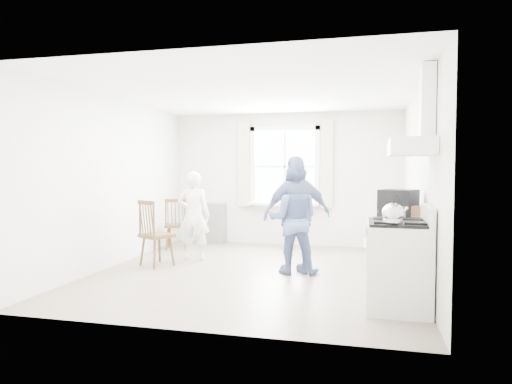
# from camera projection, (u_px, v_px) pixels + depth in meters

# --- Properties ---
(room_shell) EXTENTS (4.62, 5.12, 2.64)m
(room_shell) POSITION_uv_depth(u_px,v_px,m) (255.00, 183.00, 6.60)
(room_shell) COLOR gray
(room_shell) RESTS_ON ground
(window_assembly) EXTENTS (1.88, 0.24, 1.70)m
(window_assembly) POSITION_uv_depth(u_px,v_px,m) (285.00, 171.00, 8.96)
(window_assembly) COLOR white
(window_assembly) RESTS_ON room_shell
(range_hood) EXTENTS (0.45, 0.76, 0.94)m
(range_hood) POSITION_uv_depth(u_px,v_px,m) (416.00, 132.00, 4.77)
(range_hood) COLOR white
(range_hood) RESTS_ON room_shell
(shelf_unit) EXTENTS (0.40, 0.30, 0.80)m
(shelf_unit) POSITION_uv_depth(u_px,v_px,m) (215.00, 223.00, 9.23)
(shelf_unit) COLOR gray
(shelf_unit) RESTS_ON ground
(gas_stove) EXTENTS (0.68, 0.76, 1.12)m
(gas_stove) POSITION_uv_depth(u_px,v_px,m) (398.00, 265.00, 4.88)
(gas_stove) COLOR silver
(gas_stove) RESTS_ON ground
(kettle) EXTENTS (0.22, 0.22, 0.31)m
(kettle) POSITION_uv_depth(u_px,v_px,m) (393.00, 214.00, 4.64)
(kettle) COLOR silver
(kettle) RESTS_ON gas_stove
(low_cabinet) EXTENTS (0.50, 0.55, 0.90)m
(low_cabinet) POSITION_uv_depth(u_px,v_px,m) (400.00, 256.00, 5.54)
(low_cabinet) COLOR white
(low_cabinet) RESTS_ON ground
(stereo_stack) EXTENTS (0.51, 0.49, 0.36)m
(stereo_stack) POSITION_uv_depth(u_px,v_px,m) (398.00, 204.00, 5.54)
(stereo_stack) COLOR black
(stereo_stack) RESTS_ON low_cabinet
(cardboard_box) EXTENTS (0.32, 0.27, 0.17)m
(cardboard_box) POSITION_uv_depth(u_px,v_px,m) (406.00, 213.00, 5.41)
(cardboard_box) COLOR #99694A
(cardboard_box) RESTS_ON low_cabinet
(windsor_chair_a) EXTENTS (0.50, 0.50, 0.96)m
(windsor_chair_a) POSITION_uv_depth(u_px,v_px,m) (176.00, 218.00, 8.47)
(windsor_chair_a) COLOR #442E16
(windsor_chair_a) RESTS_ON ground
(windsor_chair_b) EXTENTS (0.59, 0.59, 1.04)m
(windsor_chair_b) POSITION_uv_depth(u_px,v_px,m) (151.00, 226.00, 6.99)
(windsor_chair_b) COLOR #442E16
(windsor_chair_b) RESTS_ON ground
(person_left) EXTENTS (0.60, 0.60, 1.47)m
(person_left) POSITION_uv_depth(u_px,v_px,m) (194.00, 216.00, 7.52)
(person_left) COLOR white
(person_left) RESTS_ON ground
(person_mid) EXTENTS (0.83, 0.83, 1.55)m
(person_mid) POSITION_uv_depth(u_px,v_px,m) (293.00, 220.00, 6.56)
(person_mid) COLOR #4F6194
(person_mid) RESTS_ON ground
(person_right) EXTENTS (1.35, 1.35, 1.69)m
(person_right) POSITION_uv_depth(u_px,v_px,m) (297.00, 215.00, 6.54)
(person_right) COLOR navy
(person_right) RESTS_ON ground
(potted_plant) EXTENTS (0.22, 0.22, 0.37)m
(potted_plant) POSITION_uv_depth(u_px,v_px,m) (295.00, 193.00, 8.85)
(potted_plant) COLOR #316E37
(potted_plant) RESTS_ON window_assembly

